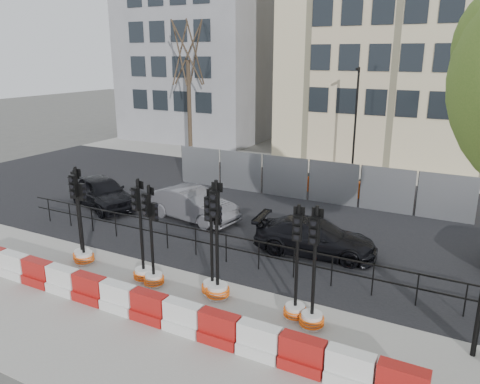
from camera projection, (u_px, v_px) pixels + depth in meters
The scene contains 22 objects.
ground at pixel (207, 277), 14.57m from camera, with size 120.00×120.00×0.00m, color #51514C.
sidewalk_near at pixel (146, 324), 12.03m from camera, with size 40.00×6.00×0.02m, color gray.
road at pixel (292, 212), 20.49m from camera, with size 40.00×14.00×0.03m, color black.
sidewalk_far at pixel (348, 169), 28.11m from camera, with size 40.00×4.00×0.02m, color gray.
building_grey at pixel (202, 50), 37.50m from camera, with size 11.00×9.06×14.00m.
building_cream at pixel (414, 16), 29.72m from camera, with size 15.00×10.06×18.00m.
kerb_railing at pixel (226, 243), 15.39m from camera, with size 18.00×0.04×1.00m.
heras_fencing at pixel (325, 184), 22.48m from camera, with size 14.33×1.72×2.00m.
lamp_post_far at pixel (356, 118), 26.11m from camera, with size 0.12×0.56×6.00m.
tree_bare_far at pixel (188, 54), 30.76m from camera, with size 2.00×2.00×9.00m.
barrier_row at pixel (150, 308), 12.10m from camera, with size 13.60×0.50×0.80m.
traffic_signal_a at pixel (81, 243), 15.54m from camera, with size 0.62×0.62×3.14m.
traffic_signal_b at pixel (83, 242), 15.28m from camera, with size 0.65×0.65×3.31m.
traffic_signal_c at pixel (143, 260), 14.17m from camera, with size 0.64×0.64×3.24m.
traffic_signal_d at pixel (153, 263), 13.81m from camera, with size 0.62×0.62×3.15m.
traffic_signal_e at pixel (217, 275), 13.11m from camera, with size 0.69×0.69×3.48m.
traffic_signal_f at pixel (212, 270), 13.33m from camera, with size 0.63×0.63×3.22m.
traffic_signal_g at pixel (295, 296), 12.12m from camera, with size 0.62×0.62×3.15m.
traffic_signal_h at pixel (312, 304), 11.70m from camera, with size 0.64×0.64×3.26m.
car_a at pixel (102, 192), 21.02m from camera, with size 4.51×3.06×1.43m, color black.
car_b at pixel (192, 204), 19.45m from camera, with size 4.27×2.02×1.35m, color #54545A.
car_c at pixel (315, 237), 16.11m from camera, with size 4.36×2.11×1.22m, color black.
Camera 1 is at (7.12, -11.19, 6.69)m, focal length 35.00 mm.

